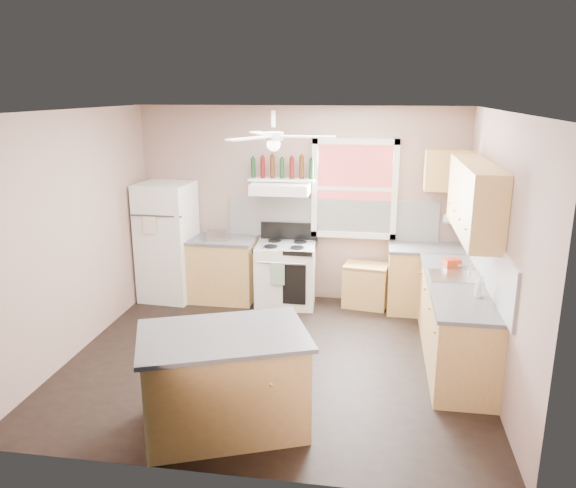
% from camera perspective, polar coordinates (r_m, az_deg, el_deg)
% --- Properties ---
extents(floor, '(4.50, 4.50, 0.00)m').
position_cam_1_polar(floor, '(6.40, -1.33, -11.53)').
color(floor, black).
rests_on(floor, ground).
extents(ceiling, '(4.50, 4.50, 0.00)m').
position_cam_1_polar(ceiling, '(5.71, -1.50, 13.40)').
color(ceiling, white).
rests_on(ceiling, ground).
extents(wall_back, '(4.50, 0.05, 2.70)m').
position_cam_1_polar(wall_back, '(7.86, 1.25, 4.03)').
color(wall_back, gray).
rests_on(wall_back, ground).
extents(wall_right, '(0.05, 4.00, 2.70)m').
position_cam_1_polar(wall_right, '(5.95, 20.67, -0.69)').
color(wall_right, gray).
rests_on(wall_right, ground).
extents(wall_left, '(0.05, 4.00, 2.70)m').
position_cam_1_polar(wall_left, '(6.70, -20.93, 0.99)').
color(wall_left, gray).
rests_on(wall_left, ground).
extents(backsplash_back, '(2.90, 0.03, 0.55)m').
position_cam_1_polar(backsplash_back, '(7.81, 4.47, 2.60)').
color(backsplash_back, white).
rests_on(backsplash_back, wall_back).
extents(backsplash_right, '(0.03, 2.60, 0.55)m').
position_cam_1_polar(backsplash_right, '(6.28, 19.64, -1.47)').
color(backsplash_right, white).
rests_on(backsplash_right, wall_right).
extents(window_view, '(1.00, 0.02, 1.20)m').
position_cam_1_polar(window_view, '(7.71, 6.77, 5.59)').
color(window_view, maroon).
rests_on(window_view, wall_back).
extents(window_frame, '(1.16, 0.07, 1.36)m').
position_cam_1_polar(window_frame, '(7.69, 6.76, 5.56)').
color(window_frame, white).
rests_on(window_frame, wall_back).
extents(refrigerator, '(0.75, 0.74, 1.66)m').
position_cam_1_polar(refrigerator, '(8.09, -12.14, 0.24)').
color(refrigerator, white).
rests_on(refrigerator, floor).
extents(base_cabinet_left, '(0.90, 0.60, 0.86)m').
position_cam_1_polar(base_cabinet_left, '(8.00, -6.67, -2.69)').
color(base_cabinet_left, '#B18A49').
rests_on(base_cabinet_left, floor).
extents(counter_left, '(0.92, 0.62, 0.04)m').
position_cam_1_polar(counter_left, '(7.87, -6.77, 0.42)').
color(counter_left, '#4D4D50').
rests_on(counter_left, base_cabinet_left).
extents(toaster, '(0.29, 0.17, 0.18)m').
position_cam_1_polar(toaster, '(7.75, -7.09, 1.02)').
color(toaster, silver).
rests_on(toaster, counter_left).
extents(stove, '(0.84, 0.69, 0.86)m').
position_cam_1_polar(stove, '(7.77, -0.23, -3.12)').
color(stove, white).
rests_on(stove, floor).
extents(range_hood, '(0.78, 0.50, 0.14)m').
position_cam_1_polar(range_hood, '(7.58, -0.76, 5.68)').
color(range_hood, white).
rests_on(range_hood, wall_back).
extents(bottle_shelf, '(0.90, 0.26, 0.03)m').
position_cam_1_polar(bottle_shelf, '(7.68, -0.61, 6.56)').
color(bottle_shelf, white).
rests_on(bottle_shelf, range_hood).
extents(cart, '(0.63, 0.47, 0.58)m').
position_cam_1_polar(cart, '(7.81, 7.86, -4.25)').
color(cart, '#B18A49').
rests_on(cart, floor).
extents(base_cabinet_corner, '(1.00, 0.60, 0.86)m').
position_cam_1_polar(base_cabinet_corner, '(7.75, 13.82, -3.64)').
color(base_cabinet_corner, '#B18A49').
rests_on(base_cabinet_corner, floor).
extents(base_cabinet_right, '(0.60, 2.20, 0.86)m').
position_cam_1_polar(base_cabinet_right, '(6.47, 16.55, -7.70)').
color(base_cabinet_right, '#B18A49').
rests_on(base_cabinet_right, floor).
extents(counter_corner, '(1.02, 0.62, 0.04)m').
position_cam_1_polar(counter_corner, '(7.62, 14.04, -0.44)').
color(counter_corner, '#4D4D50').
rests_on(counter_corner, base_cabinet_corner).
extents(counter_right, '(0.62, 2.22, 0.04)m').
position_cam_1_polar(counter_right, '(6.31, 16.77, -3.93)').
color(counter_right, '#4D4D50').
rests_on(counter_right, base_cabinet_right).
extents(sink, '(0.55, 0.45, 0.03)m').
position_cam_1_polar(sink, '(6.50, 16.56, -3.23)').
color(sink, silver).
rests_on(sink, counter_right).
extents(faucet, '(0.03, 0.03, 0.14)m').
position_cam_1_polar(faucet, '(6.50, 18.01, -2.65)').
color(faucet, silver).
rests_on(faucet, sink).
extents(upper_cabinet_right, '(0.33, 1.80, 0.76)m').
position_cam_1_polar(upper_cabinet_right, '(6.30, 18.43, 4.38)').
color(upper_cabinet_right, '#B18A49').
rests_on(upper_cabinet_right, wall_right).
extents(upper_cabinet_corner, '(0.60, 0.33, 0.52)m').
position_cam_1_polar(upper_cabinet_corner, '(7.57, 15.98, 7.22)').
color(upper_cabinet_corner, '#B18A49').
rests_on(upper_cabinet_corner, wall_back).
extents(paper_towel, '(0.26, 0.12, 0.12)m').
position_cam_1_polar(paper_towel, '(7.72, 16.48, 2.43)').
color(paper_towel, white).
rests_on(paper_towel, wall_back).
extents(island, '(1.57, 1.29, 0.86)m').
position_cam_1_polar(island, '(5.07, -6.47, -13.87)').
color(island, '#B18A49').
rests_on(island, floor).
extents(island_top, '(1.67, 1.39, 0.04)m').
position_cam_1_polar(island_top, '(4.86, -6.63, -9.24)').
color(island_top, '#4D4D50').
rests_on(island_top, island).
extents(ceiling_fan_hub, '(0.20, 0.20, 0.08)m').
position_cam_1_polar(ceiling_fan_hub, '(5.73, -1.48, 10.90)').
color(ceiling_fan_hub, white).
rests_on(ceiling_fan_hub, ceiling).
extents(soap_bottle, '(0.11, 0.11, 0.22)m').
position_cam_1_polar(soap_bottle, '(5.90, 18.85, -4.13)').
color(soap_bottle, silver).
rests_on(soap_bottle, counter_right).
extents(red_caddy, '(0.21, 0.17, 0.10)m').
position_cam_1_polar(red_caddy, '(6.81, 16.37, -1.87)').
color(red_caddy, '#A82A0E').
rests_on(red_caddy, counter_right).
extents(wine_bottles, '(0.86, 0.06, 0.31)m').
position_cam_1_polar(wine_bottles, '(7.66, -0.60, 7.74)').
color(wine_bottles, '#143819').
rests_on(wine_bottles, bottle_shelf).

